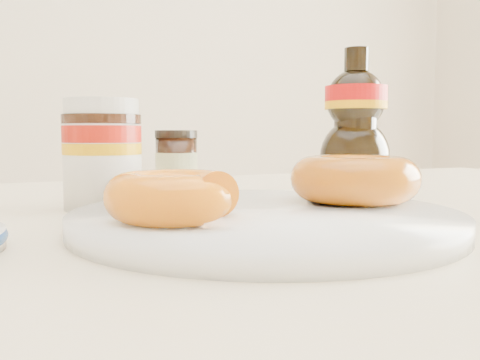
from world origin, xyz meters
name	(u,v)px	position (x,y,z in m)	size (l,w,h in m)	color
dining_table	(270,304)	(0.00, 0.10, 0.67)	(1.40, 0.90, 0.75)	beige
plate	(265,219)	(-0.03, 0.04, 0.76)	(0.30, 0.30, 0.02)	white
donut_bitten	(174,196)	(-0.11, 0.02, 0.78)	(0.10, 0.10, 0.03)	orange
donut_whole	(355,179)	(0.06, 0.06, 0.79)	(0.11, 0.11, 0.04)	#9E550A
nutella_jar	(102,150)	(-0.13, 0.21, 0.81)	(0.08, 0.08, 0.11)	white
syrup_bottle	(355,120)	(0.20, 0.24, 0.84)	(0.09, 0.08, 0.18)	black
dark_jar	(176,165)	(-0.04, 0.27, 0.79)	(0.05, 0.05, 0.08)	black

